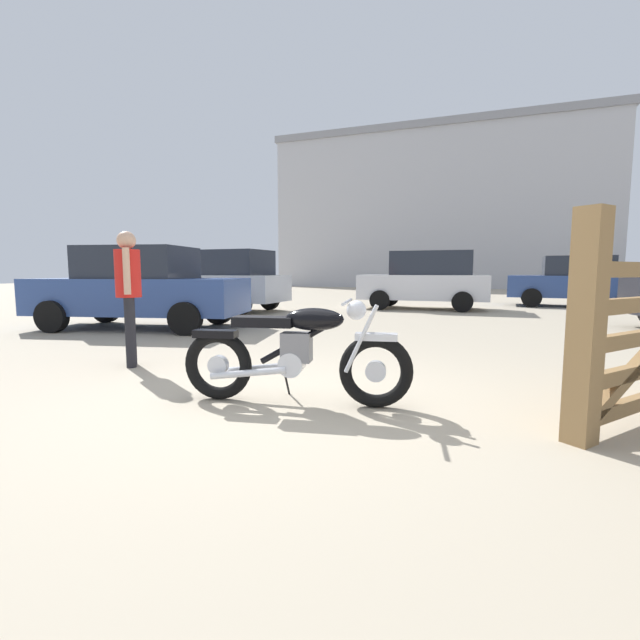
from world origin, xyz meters
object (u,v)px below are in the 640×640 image
(bystander, at_px, (128,284))
(red_hatchback_near, at_px, (576,281))
(silver_sedan_mid, at_px, (426,280))
(white_estate_far, at_px, (140,288))
(vintage_motorcycle, at_px, (296,354))
(dark_sedan_left, at_px, (223,280))

(bystander, xyz_separation_m, red_hatchback_near, (7.41, 12.25, -0.18))
(bystander, distance_m, silver_sedan_mid, 10.14)
(bystander, distance_m, white_estate_far, 3.95)
(bystander, distance_m, red_hatchback_near, 14.32)
(silver_sedan_mid, xyz_separation_m, white_estate_far, (-5.20, -6.65, -0.08))
(silver_sedan_mid, height_order, white_estate_far, silver_sedan_mid)
(vintage_motorcycle, height_order, silver_sedan_mid, silver_sedan_mid)
(red_hatchback_near, bearing_deg, white_estate_far, 47.80)
(vintage_motorcycle, relative_size, bystander, 1.25)
(white_estate_far, height_order, red_hatchback_near, same)
(vintage_motorcycle, distance_m, silver_sedan_mid, 10.60)
(vintage_motorcycle, xyz_separation_m, silver_sedan_mid, (0.24, 10.59, 0.47))
(dark_sedan_left, relative_size, red_hatchback_near, 0.92)
(silver_sedan_mid, bearing_deg, red_hatchback_near, -150.56)
(white_estate_far, distance_m, red_hatchback_near, 13.44)
(dark_sedan_left, relative_size, white_estate_far, 0.90)
(bystander, bearing_deg, silver_sedan_mid, -143.50)
(bystander, height_order, dark_sedan_left, dark_sedan_left)
(white_estate_far, xyz_separation_m, red_hatchback_near, (9.85, 9.15, 0.00))
(dark_sedan_left, bearing_deg, silver_sedan_mid, -152.70)
(dark_sedan_left, distance_m, white_estate_far, 4.18)
(vintage_motorcycle, xyz_separation_m, red_hatchback_near, (4.89, 13.08, 0.38))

